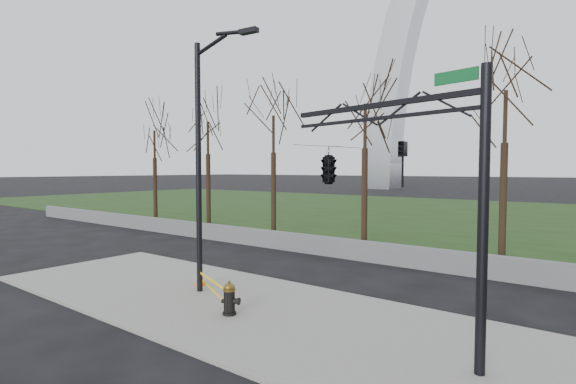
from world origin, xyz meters
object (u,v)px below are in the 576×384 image
Objects in this scene: fire_hydrant at (230,299)px; traffic_signal_mast at (351,165)px; street_light at (204,148)px; traffic_cone at (201,276)px.

fire_hydrant is 4.88m from traffic_signal_mast.
street_light is at bearing 133.20° from fire_hydrant.
fire_hydrant is 3.32m from traffic_cone.
traffic_cone is at bearing 141.57° from street_light.
street_light reaches higher than traffic_cone.
traffic_cone is 4.38m from street_light.
fire_hydrant is at bearing -27.88° from traffic_cone.
traffic_cone is 7.10m from traffic_signal_mast.
traffic_signal_mast is at bearing -4.18° from traffic_cone.
traffic_cone is (-2.94, 1.55, -0.12)m from fire_hydrant.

